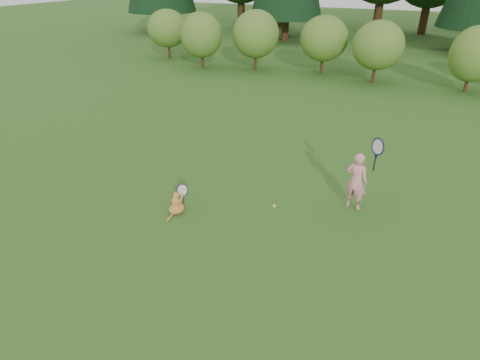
% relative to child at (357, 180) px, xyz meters
% --- Properties ---
extents(ground, '(100.00, 100.00, 0.00)m').
position_rel_child_xyz_m(ground, '(-2.38, -1.88, -0.67)').
color(ground, '#255718').
rests_on(ground, ground).
extents(shrub_row, '(28.00, 3.00, 2.80)m').
position_rel_child_xyz_m(shrub_row, '(-2.38, 11.12, 0.73)').
color(shrub_row, '#4F7223').
rests_on(shrub_row, ground).
extents(child, '(0.71, 0.46, 1.91)m').
position_rel_child_xyz_m(child, '(0.00, 0.00, 0.00)').
color(child, pink).
rests_on(child, ground).
extents(cat, '(0.45, 0.74, 0.67)m').
position_rel_child_xyz_m(cat, '(-3.32, -1.76, -0.41)').
color(cat, '#C86226').
rests_on(cat, ground).
extents(tennis_ball, '(0.06, 0.06, 0.06)m').
position_rel_child_xyz_m(tennis_ball, '(-1.02, -2.18, 0.32)').
color(tennis_ball, gold).
rests_on(tennis_ball, ground).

